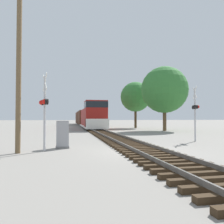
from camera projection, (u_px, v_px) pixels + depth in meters
ground_plane at (142, 151)px, 11.46m from camera, size 400.00×400.00×0.00m
rail_track_bed at (142, 149)px, 11.47m from camera, size 2.60×160.00×0.31m
freight_train at (85, 118)px, 49.89m from camera, size 3.08×44.94×4.23m
crossing_signal_near at (44, 106)px, 11.54m from camera, size 0.57×1.01×4.14m
crossing_signal_far at (195, 109)px, 16.51m from camera, size 0.55×1.01×4.17m
relay_cabinet at (63, 135)px, 12.75m from camera, size 0.77×0.52×1.61m
utility_pole at (19, 53)px, 11.02m from camera, size 1.80×0.25×9.80m
tree_far_right at (164, 90)px, 30.44m from camera, size 6.49×6.49×8.97m
tree_mid_background at (135, 97)px, 39.06m from camera, size 5.33×5.33×8.26m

